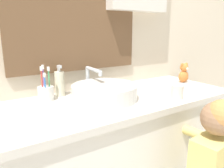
# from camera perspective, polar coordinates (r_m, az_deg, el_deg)

# --- Properties ---
(wall_back) EXTENTS (3.20, 0.18, 2.50)m
(wall_back) POSITION_cam_1_polar(r_m,az_deg,el_deg) (1.46, -4.66, 18.88)
(wall_back) COLOR beige
(wall_back) RESTS_ON ground_plane
(vanity_counter) EXTENTS (1.41, 0.56, 0.78)m
(vanity_counter) POSITION_cam_1_polar(r_m,az_deg,el_deg) (1.42, 1.79, -18.66)
(vanity_counter) COLOR silver
(vanity_counter) RESTS_ON ground_plane
(sink_basin) EXTENTS (0.36, 0.41, 0.16)m
(sink_basin) POSITION_cam_1_polar(r_m,az_deg,el_deg) (1.21, -2.06, -1.94)
(sink_basin) COLOR silver
(sink_basin) RESTS_ON vanity_counter
(toothbrush_holder) EXTENTS (0.08, 0.08, 0.19)m
(toothbrush_holder) POSITION_cam_1_polar(r_m,az_deg,el_deg) (1.24, -16.92, -2.13)
(toothbrush_holder) COLOR silver
(toothbrush_holder) RESTS_ON vanity_counter
(soap_dispenser) EXTENTS (0.06, 0.06, 0.18)m
(soap_dispenser) POSITION_cam_1_polar(r_m,az_deg,el_deg) (1.30, -13.50, 0.19)
(soap_dispenser) COLOR beige
(soap_dispenser) RESTS_ON vanity_counter
(teddy_bear) EXTENTS (0.08, 0.07, 0.14)m
(teddy_bear) POSITION_cam_1_polar(r_m,az_deg,el_deg) (1.67, 18.23, 2.72)
(teddy_bear) COLOR orange
(teddy_bear) RESTS_ON vanity_counter
(drinking_cup) EXTENTS (0.07, 0.07, 0.08)m
(drinking_cup) POSITION_cam_1_polar(r_m,az_deg,el_deg) (1.27, 16.66, -2.01)
(drinking_cup) COLOR silver
(drinking_cup) RESTS_ON vanity_counter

